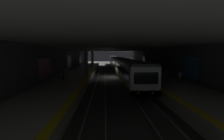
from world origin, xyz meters
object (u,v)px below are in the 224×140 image
(pillar_near, at_px, (86,62))
(trash_bin, at_px, (164,74))
(bench_left_far, at_px, (144,66))
(person_walking_mid, at_px, (180,77))
(pillar_far, at_px, (92,60))
(bench_right_mid, at_px, (66,71))
(bench_right_near, at_px, (46,80))
(suitcase_rolling, at_px, (63,77))
(metro_train, at_px, (118,63))
(bench_left_mid, at_px, (166,72))
(bench_left_near, at_px, (174,75))
(person_waiting_near, at_px, (160,69))
(backpack_on_floor, at_px, (60,78))

(pillar_near, relative_size, trash_bin, 5.35)
(bench_left_far, bearing_deg, person_walking_mid, 176.43)
(pillar_far, relative_size, bench_right_mid, 2.68)
(bench_right_near, bearing_deg, suitcase_rolling, -19.26)
(bench_right_mid, relative_size, trash_bin, 2.00)
(metro_train, xyz_separation_m, bench_left_mid, (-17.64, -6.33, -0.45))
(pillar_near, height_order, metro_train, pillar_near)
(pillar_far, bearing_deg, bench_left_near, -134.40)
(pillar_near, xyz_separation_m, bench_left_far, (13.97, -12.88, -1.75))
(pillar_far, bearing_deg, trash_bin, -131.51)
(person_walking_mid, bearing_deg, bench_left_mid, -10.61)
(bench_left_mid, xyz_separation_m, person_waiting_near, (2.11, 0.26, 0.42))
(bench_left_mid, xyz_separation_m, bench_right_near, (-5.69, 17.07, 0.00))
(pillar_near, relative_size, person_walking_mid, 2.96)
(metro_train, distance_m, person_walking_mid, 24.64)
(suitcase_rolling, bearing_deg, bench_left_mid, -80.92)
(bench_left_far, xyz_separation_m, suitcase_rolling, (-15.49, 15.97, -0.19))
(person_waiting_near, height_order, suitcase_rolling, person_waiting_near)
(pillar_far, height_order, bench_left_mid, pillar_far)
(bench_left_mid, relative_size, bench_right_mid, 1.00)
(bench_left_near, height_order, suitcase_rolling, suitcase_rolling)
(bench_right_mid, height_order, person_waiting_near, person_waiting_near)
(metro_train, relative_size, bench_right_near, 32.67)
(bench_right_near, bearing_deg, pillar_far, -14.90)
(pillar_far, relative_size, bench_left_far, 2.68)
(bench_right_near, xyz_separation_m, backpack_on_floor, (3.42, -0.54, -0.32))
(pillar_far, bearing_deg, person_waiting_near, -122.17)
(person_walking_mid, bearing_deg, bench_left_near, -17.30)
(pillar_far, bearing_deg, pillar_near, 180.00)
(bench_left_far, xyz_separation_m, bench_right_mid, (-9.58, 17.07, 0.00))
(pillar_near, distance_m, bench_left_mid, 13.04)
(bench_left_far, height_order, person_waiting_near, person_waiting_near)
(bench_left_mid, xyz_separation_m, person_walking_mid, (-6.46, 1.21, 0.30))
(pillar_far, bearing_deg, backpack_on_floor, 163.49)
(metro_train, bearing_deg, bench_right_near, 155.29)
(pillar_near, height_order, bench_left_far, pillar_near)
(bench_left_mid, height_order, bench_right_mid, same)
(bench_right_near, relative_size, backpack_on_floor, 4.25)
(bench_left_far, distance_m, bench_right_mid, 19.57)
(metro_train, distance_m, bench_right_mid, 17.88)
(suitcase_rolling, bearing_deg, bench_right_near, 160.74)
(pillar_near, relative_size, backpack_on_floor, 11.38)
(bench_left_near, bearing_deg, trash_bin, 21.49)
(metro_train, distance_m, bench_left_mid, 18.75)
(person_walking_mid, distance_m, suitcase_rolling, 15.28)
(metro_train, distance_m, backpack_on_floor, 22.38)
(pillar_near, relative_size, bench_left_far, 2.68)
(bench_left_near, distance_m, bench_left_mid, 2.57)
(bench_right_near, distance_m, backpack_on_floor, 3.48)
(person_walking_mid, distance_m, trash_bin, 5.79)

